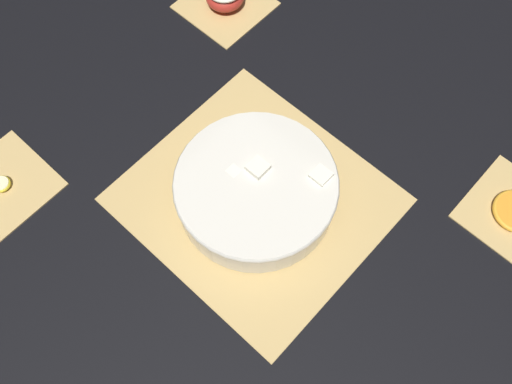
# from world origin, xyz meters

# --- Properties ---
(ground_plane) EXTENTS (6.00, 6.00, 0.00)m
(ground_plane) POSITION_xyz_m (0.00, 0.00, 0.00)
(ground_plane) COLOR black
(bamboo_mat_center) EXTENTS (0.42, 0.38, 0.01)m
(bamboo_mat_center) POSITION_xyz_m (0.00, 0.00, 0.00)
(bamboo_mat_center) COLOR tan
(bamboo_mat_center) RESTS_ON ground_plane
(coaster_mat_near_left) EXTENTS (0.16, 0.16, 0.01)m
(coaster_mat_near_left) POSITION_xyz_m (-0.35, -0.28, 0.00)
(coaster_mat_near_left) COLOR tan
(coaster_mat_near_left) RESTS_ON ground_plane
(coaster_mat_far_left) EXTENTS (0.16, 0.16, 0.01)m
(coaster_mat_far_left) POSITION_xyz_m (-0.35, 0.28, 0.00)
(coaster_mat_far_left) COLOR tan
(coaster_mat_far_left) RESTS_ON ground_plane
(fruit_salad_bowl) EXTENTS (0.28, 0.28, 0.08)m
(fruit_salad_bowl) POSITION_xyz_m (0.00, 0.00, 0.04)
(fruit_salad_bowl) COLOR silver
(fruit_salad_bowl) RESTS_ON bamboo_mat_center
(banana_coin_single) EXTENTS (0.03, 0.03, 0.01)m
(banana_coin_single) POSITION_xyz_m (-0.35, -0.28, 0.01)
(banana_coin_single) COLOR beige
(banana_coin_single) RESTS_ON coaster_mat_near_left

